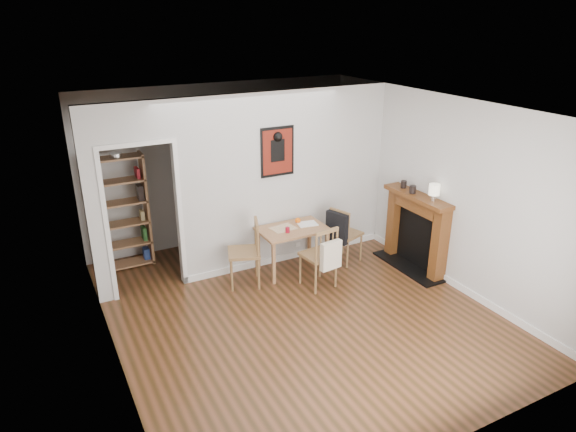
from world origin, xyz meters
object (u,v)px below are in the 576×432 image
chair_right (345,234)px  dining_table (292,233)px  chair_front (319,256)px  red_glass (288,230)px  bookshelf (123,213)px  ceramic_jar_a (413,189)px  ceramic_jar_b (404,184)px  orange_fruit (298,220)px  chair_left (244,253)px  notebook (307,224)px  mantel_lamp (434,191)px  fireplace (417,229)px

chair_right → dining_table: bearing=171.9°
chair_front → red_glass: chair_front is taller
chair_right → bookshelf: 3.32m
ceramic_jar_a → ceramic_jar_b: size_ratio=1.05×
chair_right → orange_fruit: bearing=159.4°
dining_table → chair_left: (-0.80, -0.07, -0.11)m
ceramic_jar_a → notebook: bearing=152.4°
dining_table → mantel_lamp: 2.09m
fireplace → ceramic_jar_b: (-0.03, 0.34, 0.60)m
dining_table → chair_front: bearing=-80.9°
notebook → ceramic_jar_b: 1.55m
fireplace → dining_table: bearing=155.8°
chair_right → ceramic_jar_b: size_ratio=8.04×
ceramic_jar_b → chair_right: bearing=159.6°
chair_left → chair_front: bearing=-30.6°
fireplace → red_glass: (-1.82, 0.66, 0.10)m
chair_right → orange_fruit: (-0.68, 0.26, 0.25)m
bookshelf → mantel_lamp: (3.80, -2.33, 0.46)m
chair_right → ceramic_jar_b: (0.81, -0.30, 0.75)m
red_glass → notebook: red_glass is taller
bookshelf → red_glass: bookshelf is taller
dining_table → chair_right: size_ratio=1.11×
chair_left → fireplace: bearing=-15.5°
orange_fruit → ceramic_jar_b: ceramic_jar_b is taller
fireplace → notebook: (-1.42, 0.79, 0.06)m
chair_left → bookshelf: bearing=134.9°
chair_right → chair_left: bearing=178.1°
fireplace → ceramic_jar_a: 0.61m
chair_front → orange_fruit: size_ratio=10.86×
bookshelf → mantel_lamp: size_ratio=7.21×
notebook → ceramic_jar_b: ceramic_jar_b is taller
orange_fruit → notebook: (0.10, -0.11, -0.04)m
chair_right → chair_front: bearing=-147.6°
dining_table → orange_fruit: bearing=39.8°
notebook → ceramic_jar_a: ceramic_jar_a is taller
bookshelf → ceramic_jar_a: bearing=-27.5°
bookshelf → orange_fruit: bookshelf is taller
chair_left → chair_front: (0.90, -0.53, -0.01)m
bookshelf → orange_fruit: size_ratio=20.43×
chair_front → bookshelf: size_ratio=0.53×
dining_table → chair_right: 0.86m
chair_left → chair_front: size_ratio=1.04×
dining_table → mantel_lamp: (1.65, -1.05, 0.72)m
dining_table → orange_fruit: (0.16, 0.14, 0.12)m
mantel_lamp → ceramic_jar_a: 0.39m
bookshelf → chair_front: bearing=-40.0°
bookshelf → ceramic_jar_b: (3.79, -1.70, 0.36)m
chair_left → fireplace: 2.59m
red_glass → notebook: bearing=18.0°
bookshelf → chair_right: bearing=-25.1°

